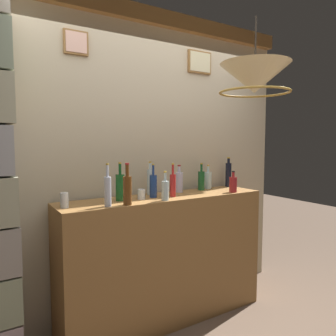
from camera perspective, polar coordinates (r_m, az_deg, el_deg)
The scene contains 17 objects.
panelled_rear_partition at distance 3.03m, azimuth -3.43°, elevation 2.51°, with size 3.06×0.15×2.77m.
bar_shelf_unit at distance 2.96m, azimuth -0.53°, elevation -15.65°, with size 1.86×0.44×1.11m, color olive.
liquor_bottle_rum at distance 2.44m, azimuth -7.18°, elevation -3.73°, with size 0.06×0.06×0.32m.
liquor_bottle_tequila at distance 3.16m, azimuth 5.89°, elevation -2.14°, with size 0.06×0.06×0.27m.
liquor_bottle_bourbon at distance 2.62m, azimuth -8.43°, elevation -3.29°, with size 0.07×0.07×0.31m.
liquor_bottle_whiskey at distance 3.28m, azimuth 7.07°, elevation -2.07°, with size 0.07×0.07×0.24m.
liquor_bottle_port at distance 3.44m, azimuth 10.60°, elevation -1.08°, with size 0.06×0.06×0.31m.
liquor_bottle_rye at distance 3.08m, azimuth 11.41°, elevation -2.80°, with size 0.07×0.07×0.20m.
liquor_bottle_brandy at distance 2.41m, azimuth -10.58°, elevation -3.89°, with size 0.05×0.05×0.32m.
liquor_bottle_scotch at distance 3.02m, azimuth 1.96°, elevation -2.41°, with size 0.07×0.07×0.26m.
liquor_bottle_mezcal at distance 2.60m, azimuth -0.51°, elevation -3.89°, with size 0.06×0.06×0.24m.
liquor_bottle_sherry at distance 2.88m, azimuth -3.16°, elevation -2.36°, with size 0.06×0.06×0.30m.
liquor_bottle_vermouth at distance 2.77m, azimuth 0.86°, elevation -2.93°, with size 0.05×0.05×0.29m.
liquor_bottle_vodka at distance 2.75m, azimuth -2.62°, elevation -3.09°, with size 0.06×0.06×0.29m.
glass_tumbler_rocks at distance 2.68m, azimuth -4.72°, elevation -4.63°, with size 0.06×0.06×0.08m.
glass_tumbler_highball at distance 2.45m, azimuth -17.81°, elevation -5.44°, with size 0.06×0.06×0.11m.
pendant_lamp at distance 2.45m, azimuth 15.05°, elevation 14.87°, with size 0.50×0.50×0.53m.
Camera 1 is at (-1.44, -1.56, 1.59)m, focal length 34.56 mm.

